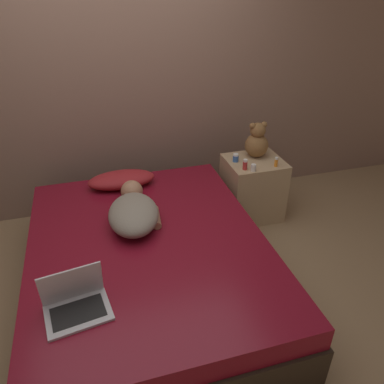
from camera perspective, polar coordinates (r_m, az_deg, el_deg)
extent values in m
plane|color=#937551|center=(2.95, -6.23, -14.44)|extent=(12.00, 12.00, 0.00)
cube|color=#846656|center=(3.49, -11.74, 17.14)|extent=(8.00, 0.06, 2.60)
cube|color=#2D2319|center=(2.84, -6.40, -12.30)|extent=(1.64, 2.08, 0.30)
cube|color=maroon|center=(2.69, -6.68, -8.71)|extent=(1.61, 2.04, 0.16)
cube|color=tan|center=(3.62, 9.18, 0.60)|extent=(0.51, 0.46, 0.59)
ellipsoid|color=maroon|center=(3.29, -10.69, 1.87)|extent=(0.57, 0.28, 0.13)
ellipsoid|color=gray|center=(2.76, -8.90, -3.35)|extent=(0.42, 0.57, 0.19)
sphere|color=#A87556|center=(3.05, -9.15, 0.12)|extent=(0.18, 0.18, 0.18)
cylinder|color=#A87556|center=(2.82, -5.51, -3.83)|extent=(0.09, 0.25, 0.06)
cube|color=silver|center=(2.23, -16.92, -17.25)|extent=(0.38, 0.30, 0.02)
cube|color=black|center=(2.23, -16.96, -17.09)|extent=(0.31, 0.21, 0.00)
cube|color=silver|center=(2.21, -17.90, -13.19)|extent=(0.34, 0.11, 0.24)
cube|color=black|center=(2.21, -17.90, -13.19)|extent=(0.31, 0.09, 0.21)
sphere|color=brown|center=(3.52, 9.80, 7.02)|extent=(0.22, 0.22, 0.22)
sphere|color=brown|center=(3.47, 10.01, 9.24)|extent=(0.14, 0.14, 0.14)
sphere|color=brown|center=(3.43, 9.22, 9.93)|extent=(0.06, 0.06, 0.06)
sphere|color=brown|center=(3.48, 10.94, 10.06)|extent=(0.06, 0.06, 0.06)
cylinder|color=white|center=(3.28, 9.33, 3.59)|extent=(0.05, 0.05, 0.05)
cylinder|color=white|center=(3.27, 9.37, 4.07)|extent=(0.04, 0.04, 0.01)
cylinder|color=orange|center=(3.39, 12.69, 4.36)|extent=(0.03, 0.03, 0.07)
cylinder|color=white|center=(3.38, 12.77, 5.03)|extent=(0.03, 0.03, 0.02)
cylinder|color=#B72D2D|center=(3.29, 8.08, 4.02)|extent=(0.04, 0.04, 0.07)
cylinder|color=white|center=(3.27, 8.15, 4.77)|extent=(0.04, 0.04, 0.02)
cylinder|color=#3866B2|center=(3.43, 6.66, 5.09)|extent=(0.05, 0.05, 0.06)
cylinder|color=white|center=(3.41, 6.70, 5.65)|extent=(0.05, 0.05, 0.02)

